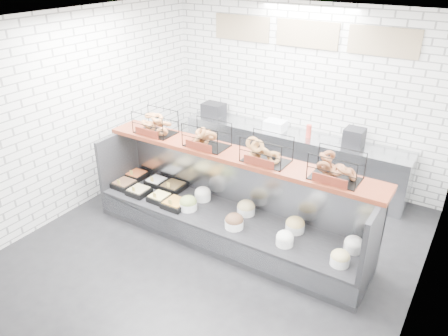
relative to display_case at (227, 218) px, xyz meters
The scene contains 5 objects.
ground 0.48m from the display_case, 87.73° to the right, with size 5.50×5.50×0.00m, color black.
room_shell 1.75m from the display_case, 86.98° to the left, with size 5.02×5.51×3.01m.
display_case is the anchor object (origin of this frame).
bagel_shelf 1.06m from the display_case, 85.26° to the left, with size 4.10×0.50×0.40m.
prep_counter 2.09m from the display_case, 89.91° to the left, with size 4.00×0.60×1.20m.
Camera 1 is at (2.71, -4.06, 3.70)m, focal length 35.00 mm.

